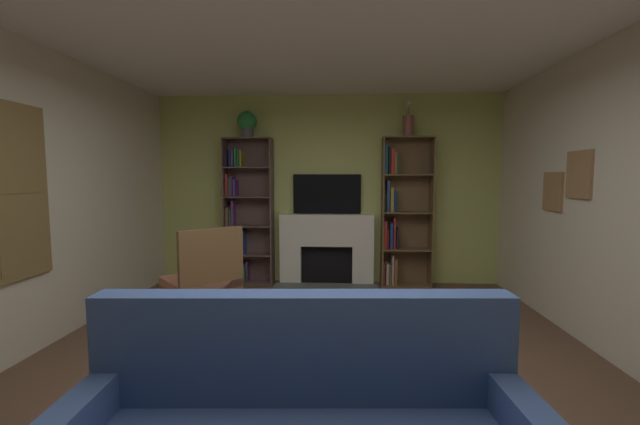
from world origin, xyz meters
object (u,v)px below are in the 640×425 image
object	(u,v)px
fireplace	(327,247)
potted_plant	(247,123)
tv	(327,194)
coffee_table	(315,369)
vase_with_flowers	(408,126)
bookshelf_left	(244,217)
armchair	(204,277)
bookshelf_right	(400,213)

from	to	relation	value
fireplace	potted_plant	size ratio (longest dim) A/B	3.91
tv	coffee_table	xyz separation A→B (m)	(0.06, -3.38, -0.94)
vase_with_flowers	fireplace	bearing A→B (deg)	178.18
coffee_table	potted_plant	bearing A→B (deg)	110.11
potted_plant	fireplace	bearing A→B (deg)	1.84
bookshelf_left	potted_plant	xyz separation A→B (m)	(0.08, -0.05, 1.35)
fireplace	potted_plant	distance (m)	2.11
fireplace	armchair	world-z (taller)	armchair
vase_with_flowers	bookshelf_left	bearing A→B (deg)	178.74
fireplace	tv	size ratio (longest dim) A/B	1.48
potted_plant	bookshelf_left	bearing A→B (deg)	146.84
tv	bookshelf_right	distance (m)	1.08
tv	armchair	xyz separation A→B (m)	(-1.19, -1.82, -0.78)
potted_plant	armchair	bearing A→B (deg)	-91.97
armchair	tv	bearing A→B (deg)	56.84
vase_with_flowers	armchair	size ratio (longest dim) A/B	0.47
fireplace	tv	bearing A→B (deg)	90.00
fireplace	tv	world-z (taller)	tv
armchair	potted_plant	bearing A→B (deg)	88.03
bookshelf_left	fireplace	bearing A→B (deg)	-0.73
bookshelf_left	coffee_table	world-z (taller)	bookshelf_left
bookshelf_right	potted_plant	distance (m)	2.52
bookshelf_right	armchair	world-z (taller)	bookshelf_right
fireplace	armchair	xyz separation A→B (m)	(-1.19, -1.74, -0.01)
tv	potted_plant	size ratio (longest dim) A/B	2.64
tv	coffee_table	world-z (taller)	tv
tv	armchair	size ratio (longest dim) A/B	0.94
bookshelf_right	armchair	size ratio (longest dim) A/B	2.02
bookshelf_left	vase_with_flowers	distance (m)	2.68
potted_plant	coffee_table	size ratio (longest dim) A/B	0.47
fireplace	armchair	size ratio (longest dim) A/B	1.39
bookshelf_right	coffee_table	distance (m)	3.51
bookshelf_left	potted_plant	bearing A→B (deg)	-33.16
bookshelf_right	potted_plant	xyz separation A→B (m)	(-2.17, -0.04, 1.28)
bookshelf_right	vase_with_flowers	xyz separation A→B (m)	(0.09, -0.04, 1.22)
tv	armchair	world-z (taller)	tv
armchair	coffee_table	world-z (taller)	armchair
bookshelf_left	bookshelf_right	bearing A→B (deg)	-0.22
fireplace	potted_plant	world-z (taller)	potted_plant
potted_plant	tv	bearing A→B (deg)	6.05
vase_with_flowers	armchair	xyz separation A→B (m)	(-2.32, -1.70, -1.73)
tv	coffee_table	size ratio (longest dim) A/B	1.25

